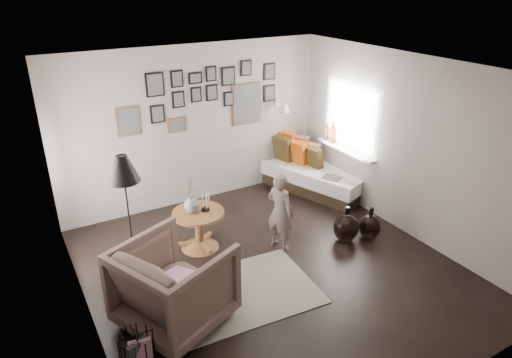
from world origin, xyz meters
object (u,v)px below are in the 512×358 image
armchair (174,285)px  demijohn_large (346,228)px  vase (191,202)px  demijohn_small (370,227)px  pedestal_table (199,231)px  daybed (311,172)px  magazine_basket (138,352)px  child (280,212)px  floor_lamp (123,173)px

armchair → demijohn_large: (2.73, 0.37, -0.28)m
vase → demijohn_small: bearing=-24.0°
pedestal_table → daybed: 2.67m
daybed → armchair: (-3.37, -2.09, 0.18)m
armchair → daybed: bearing=-81.6°
demijohn_large → pedestal_table: bearing=154.7°
daybed → magazine_basket: (-3.94, -2.54, -0.11)m
magazine_basket → child: (2.38, 1.16, 0.36)m
vase → pedestal_table: bearing=-14.0°
demijohn_small → demijohn_large: bearing=161.1°
floor_lamp → demijohn_large: bearing=-14.3°
pedestal_table → magazine_basket: 2.22m
demijohn_large → demijohn_small: bearing=-18.9°
daybed → magazine_basket: bearing=-166.4°
daybed → magazine_basket: daybed is taller
pedestal_table → demijohn_large: (1.90, -0.90, -0.05)m
armchair → demijohn_small: size_ratio=2.16×
pedestal_table → daybed: size_ratio=0.34×
pedestal_table → vase: (-0.08, 0.02, 0.46)m
pedestal_table → demijohn_small: pedestal_table is taller
pedestal_table → vase: vase is taller
armchair → demijohn_small: 3.11m
vase → magazine_basket: (-1.32, -1.74, -0.52)m
pedestal_table → floor_lamp: bearing=-170.4°
vase → magazine_basket: 2.24m
pedestal_table → demijohn_large: pedestal_table is taller
vase → armchair: size_ratio=0.48×
daybed → demijohn_small: 1.87m
magazine_basket → demijohn_large: size_ratio=0.75×
magazine_basket → child: child is taller
pedestal_table → magazine_basket: (-1.40, -1.72, -0.06)m
daybed → demijohn_small: (-0.29, -1.84, -0.12)m
pedestal_table → child: 1.17m
daybed → floor_lamp: bearing=176.5°
demijohn_small → magazine_basket: bearing=-169.2°
pedestal_table → floor_lamp: (-0.97, -0.16, 1.16)m
demijohn_small → child: (-1.27, 0.46, 0.38)m
floor_lamp → child: 2.17m
floor_lamp → child: bearing=-11.5°
daybed → child: child is taller
daybed → floor_lamp: 3.81m
demijohn_small → pedestal_table: bearing=155.6°
magazine_basket → child: 2.67m
pedestal_table → child: child is taller
armchair → demijohn_small: bearing=-108.8°
floor_lamp → magazine_basket: (-0.43, -1.55, -1.21)m
pedestal_table → floor_lamp: floor_lamp is taller
armchair → magazine_basket: bearing=104.8°
demijohn_small → armchair: bearing=-175.4°
floor_lamp → child: (1.95, -0.40, -0.85)m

